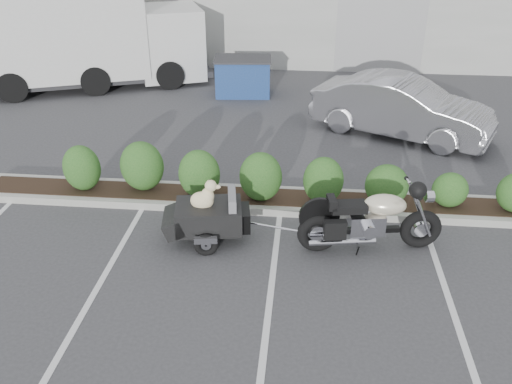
# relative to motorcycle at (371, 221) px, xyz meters

# --- Properties ---
(ground) EXTENTS (90.00, 90.00, 0.00)m
(ground) POSITION_rel_motorcycle_xyz_m (-2.79, -0.77, -0.57)
(ground) COLOR #38383A
(ground) RESTS_ON ground
(planter_kerb) EXTENTS (12.00, 1.00, 0.15)m
(planter_kerb) POSITION_rel_motorcycle_xyz_m (-1.79, 1.43, -0.50)
(planter_kerb) COLOR #9E9E93
(planter_kerb) RESTS_ON ground
(motorcycle) EXTENTS (2.50, 0.99, 1.44)m
(motorcycle) POSITION_rel_motorcycle_xyz_m (0.00, 0.00, 0.00)
(motorcycle) COLOR black
(motorcycle) RESTS_ON ground
(pet_trailer) EXTENTS (2.02, 1.15, 1.19)m
(pet_trailer) POSITION_rel_motorcycle_xyz_m (-2.79, 0.02, -0.07)
(pet_trailer) COLOR black
(pet_trailer) RESTS_ON ground
(sedan) EXTENTS (4.70, 3.35, 1.47)m
(sedan) POSITION_rel_motorcycle_xyz_m (1.22, 5.39, 0.16)
(sedan) COLOR #A9A8AF
(sedan) RESTS_ON ground
(dumpster) EXTENTS (1.83, 1.33, 1.14)m
(dumpster) POSITION_rel_motorcycle_xyz_m (-3.17, 8.33, 0.00)
(dumpster) COLOR navy
(dumpster) RESTS_ON ground
(delivery_truck) EXTENTS (7.32, 4.61, 3.20)m
(delivery_truck) POSITION_rel_motorcycle_xyz_m (-7.94, 8.90, 0.96)
(delivery_truck) COLOR silver
(delivery_truck) RESTS_ON ground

